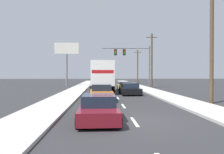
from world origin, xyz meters
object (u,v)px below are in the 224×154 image
at_px(box_truck, 102,75).
at_px(car_black, 130,89).
at_px(car_orange, 101,93).
at_px(roadside_billboard, 67,55).
at_px(traffic_signal_mast, 130,56).
at_px(utility_pole_near, 212,37).
at_px(car_yellow, 125,86).
at_px(utility_pole_far, 138,66).
at_px(car_maroon, 99,108).
at_px(utility_pole_mid, 152,60).

height_order(box_truck, car_black, box_truck).
bearing_deg(car_orange, roadside_billboard, 105.66).
relative_size(car_black, traffic_signal_mast, 0.53).
distance_m(car_black, utility_pole_near, 9.97).
distance_m(car_yellow, utility_pole_far, 24.20).
bearing_deg(car_maroon, car_black, 76.09).
height_order(box_truck, car_yellow, box_truck).
distance_m(car_black, roadside_billboard, 20.16).
bearing_deg(utility_pole_mid, traffic_signal_mast, 177.24).
height_order(utility_pole_near, roadside_billboard, utility_pole_near).
xyz_separation_m(box_truck, car_black, (2.98, -3.01, -1.51)).
bearing_deg(roadside_billboard, car_maroon, -78.40).
bearing_deg(car_yellow, car_orange, -105.56).
bearing_deg(utility_pole_near, car_orange, 164.75).
distance_m(car_maroon, car_black, 13.16).
relative_size(utility_pole_near, utility_pole_far, 1.18).
bearing_deg(roadside_billboard, utility_pole_mid, -19.87).
relative_size(box_truck, car_orange, 1.94).
relative_size(car_orange, utility_pole_near, 0.43).
bearing_deg(car_black, car_maroon, -103.91).
bearing_deg(roadside_billboard, car_yellow, -48.19).
bearing_deg(roadside_billboard, car_orange, -74.34).
bearing_deg(car_orange, car_yellow, 74.44).
bearing_deg(car_orange, utility_pole_mid, 64.42).
distance_m(box_truck, utility_pole_near, 13.48).
relative_size(car_maroon, traffic_signal_mast, 0.60).
height_order(car_yellow, utility_pole_far, utility_pole_far).
relative_size(box_truck, utility_pole_near, 0.83).
relative_size(car_black, utility_pole_far, 0.51).
distance_m(car_maroon, roadside_billboard, 30.96).
height_order(utility_pole_near, utility_pole_mid, utility_pole_near).
height_order(car_maroon, utility_pole_far, utility_pole_far).
height_order(car_maroon, car_black, car_black).
height_order(utility_pole_near, utility_pole_far, utility_pole_near).
distance_m(utility_pole_far, roadside_billboard, 19.75).
bearing_deg(utility_pole_near, utility_pole_mid, 90.05).
bearing_deg(box_truck, utility_pole_far, 71.85).
distance_m(utility_pole_mid, utility_pole_far, 17.87).
relative_size(car_yellow, roadside_billboard, 0.52).
bearing_deg(utility_pole_far, traffic_signal_mast, -103.37).
relative_size(utility_pole_mid, utility_pole_far, 1.08).
bearing_deg(car_yellow, utility_pole_far, 76.47).
bearing_deg(traffic_signal_mast, car_orange, -105.07).
bearing_deg(traffic_signal_mast, utility_pole_near, -79.69).
bearing_deg(car_yellow, car_black, -91.69).
xyz_separation_m(box_truck, car_yellow, (3.18, 3.51, -1.54)).
bearing_deg(car_orange, box_truck, 89.51).
height_order(box_truck, utility_pole_near, utility_pole_near).
distance_m(traffic_signal_mast, utility_pole_near, 19.79).
xyz_separation_m(car_black, utility_pole_mid, (5.11, 11.93, 3.94)).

